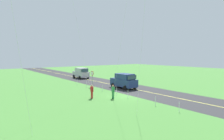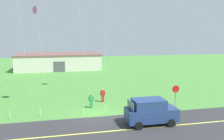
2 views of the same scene
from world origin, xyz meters
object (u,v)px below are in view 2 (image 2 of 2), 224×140
Objects in this scene: kite_yellow_high at (35,10)px; person_adult_near at (103,95)px; stop_sign at (176,93)px; car_suv_foreground at (150,111)px; person_adult_companion at (91,100)px; warehouse_distant at (59,61)px.

person_adult_near is at bearing -51.04° from kite_yellow_high.
stop_sign is 8.12m from person_adult_near.
car_suv_foreground is 22.70m from kite_yellow_high.
person_adult_near is 0.14× the size of kite_yellow_high.
person_adult_near is (-2.89, 7.37, -0.29)m from car_suv_foreground.
person_adult_near is at bearing 111.44° from car_suv_foreground.
person_adult_companion is 16.90m from kite_yellow_high.
stop_sign is 0.22× the size of kite_yellow_high.
kite_yellow_high is (-10.88, 17.24, 9.99)m from car_suv_foreground.
kite_yellow_high is (-14.87, 14.07, 9.34)m from stop_sign.
stop_sign is 0.14× the size of warehouse_distant.
person_adult_near and person_adult_companion have the same top height.
warehouse_distant reaches higher than car_suv_foreground.
person_adult_near is at bearing -79.60° from warehouse_distant.
warehouse_distant is (-12.04, 32.29, -0.05)m from stop_sign.
stop_sign reaches higher than person_adult_near.
warehouse_distant is at bearing 110.45° from stop_sign.
stop_sign is 1.60× the size of person_adult_near.
car_suv_foreground is 0.37× the size of kite_yellow_high.
stop_sign is 8.80m from person_adult_companion.
person_adult_near is (-6.88, 4.20, -0.94)m from stop_sign.
person_adult_near is 1.00× the size of person_adult_companion.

